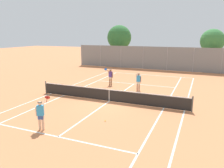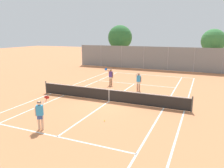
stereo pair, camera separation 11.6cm
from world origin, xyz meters
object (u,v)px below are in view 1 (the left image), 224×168
at_px(loose_tennis_ball_0, 105,121).
at_px(loose_tennis_ball_1, 70,90).
at_px(player_near_side, 41,113).
at_px(tree_behind_right, 212,41).
at_px(tree_behind_left, 119,38).
at_px(tennis_net, 109,95).
at_px(player_far_left, 110,76).
at_px(player_far_right, 138,81).

relative_size(loose_tennis_ball_0, loose_tennis_ball_1, 1.00).
bearing_deg(player_near_side, loose_tennis_ball_1, 113.26).
relative_size(player_near_side, tree_behind_right, 0.31).
distance_m(tree_behind_left, tree_behind_right, 14.10).
distance_m(tennis_net, player_near_side, 6.20).
bearing_deg(loose_tennis_ball_0, player_near_side, -138.49).
relative_size(player_far_left, tree_behind_left, 0.28).
distance_m(player_far_left, loose_tennis_ball_1, 4.30).
relative_size(player_near_side, player_far_left, 1.00).
xyz_separation_m(player_far_left, player_far_right, (3.17, -1.00, -0.02)).
bearing_deg(player_near_side, tree_behind_left, 101.83).
distance_m(player_far_right, tree_behind_right, 16.01).
bearing_deg(tennis_net, player_far_right, 74.32).
xyz_separation_m(tennis_net, player_far_left, (-2.04, 5.02, 0.42)).
bearing_deg(player_far_left, loose_tennis_ball_0, -68.76).
distance_m(player_near_side, tree_behind_right, 26.16).
height_order(player_near_side, loose_tennis_ball_0, player_near_side).
height_order(player_far_left, player_far_right, player_far_left).
bearing_deg(loose_tennis_ball_1, player_far_right, 21.55).
xyz_separation_m(player_far_left, tree_behind_right, (9.33, 13.45, 3.08)).
distance_m(player_far_right, loose_tennis_ball_1, 6.29).
distance_m(player_near_side, player_far_left, 11.08).
height_order(player_far_left, loose_tennis_ball_1, player_far_left).
bearing_deg(loose_tennis_ball_1, loose_tennis_ball_0, -42.02).
bearing_deg(player_near_side, player_far_left, 93.71).
bearing_deg(player_near_side, tennis_net, 77.60).
height_order(player_far_left, loose_tennis_ball_0, player_far_left).
distance_m(player_near_side, loose_tennis_ball_1, 8.50).
xyz_separation_m(player_near_side, tree_behind_right, (8.61, 24.51, 3.08)).
bearing_deg(player_far_left, player_near_side, -86.29).
height_order(loose_tennis_ball_1, tree_behind_right, tree_behind_right).
relative_size(player_far_left, tree_behind_right, 0.31).
height_order(tennis_net, tree_behind_left, tree_behind_left).
height_order(loose_tennis_ball_0, loose_tennis_ball_1, same).
distance_m(loose_tennis_ball_0, tree_behind_left, 25.23).
xyz_separation_m(player_far_left, tree_behind_left, (-4.70, 14.81, 3.40)).
distance_m(player_far_left, loose_tennis_ball_0, 9.38).
relative_size(tree_behind_left, tree_behind_right, 1.13).
bearing_deg(player_near_side, player_far_right, 76.28).
xyz_separation_m(tree_behind_left, tree_behind_right, (14.03, -1.36, -0.31)).
relative_size(tennis_net, player_far_left, 6.76).
bearing_deg(tree_behind_left, tree_behind_right, -5.53).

